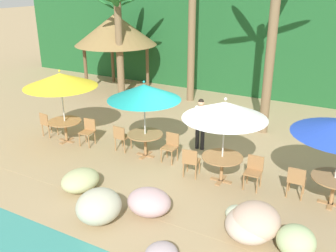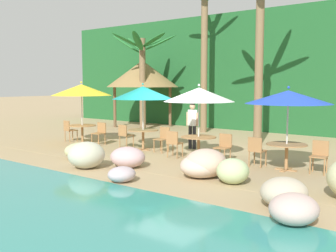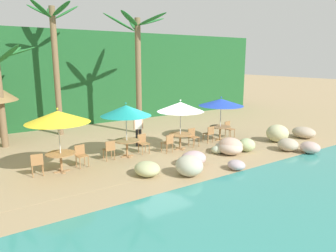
% 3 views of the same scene
% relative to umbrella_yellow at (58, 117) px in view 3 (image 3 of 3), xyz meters
% --- Properties ---
extents(ground_plane, '(120.00, 120.00, 0.00)m').
position_rel_umbrella_yellow_xyz_m(ground_plane, '(4.49, 0.21, -2.14)').
color(ground_plane, tan).
extents(terrace_deck, '(18.00, 5.20, 0.01)m').
position_rel_umbrella_yellow_xyz_m(terrace_deck, '(4.49, 0.21, -2.14)').
color(terrace_deck, tan).
rests_on(terrace_deck, ground).
extents(foliage_backdrop, '(28.00, 2.40, 6.00)m').
position_rel_umbrella_yellow_xyz_m(foliage_backdrop, '(4.49, 9.21, 0.86)').
color(foliage_backdrop, '#1E5628').
rests_on(foliage_backdrop, ground).
extents(rock_seawall, '(10.96, 3.16, 0.90)m').
position_rel_umbrella_yellow_xyz_m(rock_seawall, '(7.69, -2.27, -1.81)').
color(rock_seawall, '#C3A49B').
rests_on(rock_seawall, ground).
extents(umbrella_yellow, '(2.37, 2.37, 2.48)m').
position_rel_umbrella_yellow_xyz_m(umbrella_yellow, '(0.00, 0.00, 0.00)').
color(umbrella_yellow, silver).
rests_on(umbrella_yellow, ground).
extents(dining_table_yellow, '(1.10, 1.10, 0.74)m').
position_rel_umbrella_yellow_xyz_m(dining_table_yellow, '(-0.00, -0.00, -1.53)').
color(dining_table_yellow, '#A37547').
rests_on(dining_table_yellow, ground).
extents(chair_yellow_seaward, '(0.46, 0.47, 0.87)m').
position_rel_umbrella_yellow_xyz_m(chair_yellow_seaward, '(0.84, 0.18, -1.63)').
color(chair_yellow_seaward, '#9E7042').
rests_on(chair_yellow_seaward, ground).
extents(chair_yellow_inland, '(0.47, 0.48, 0.87)m').
position_rel_umbrella_yellow_xyz_m(chair_yellow_inland, '(-0.85, 0.01, -1.63)').
color(chair_yellow_inland, '#9E7042').
rests_on(chair_yellow_inland, ground).
extents(umbrella_teal, '(2.19, 2.19, 2.41)m').
position_rel_umbrella_yellow_xyz_m(umbrella_teal, '(2.95, 0.34, -0.08)').
color(umbrella_teal, silver).
rests_on(umbrella_teal, ground).
extents(dining_table_teal, '(1.10, 1.10, 0.74)m').
position_rel_umbrella_yellow_xyz_m(dining_table_teal, '(2.95, 0.34, -1.53)').
color(dining_table_teal, '#A37547').
rests_on(dining_table_teal, ground).
extents(chair_teal_seaward, '(0.42, 0.43, 0.87)m').
position_rel_umbrella_yellow_xyz_m(chair_teal_seaward, '(3.80, 0.42, -1.63)').
color(chair_teal_seaward, '#9E7042').
rests_on(chair_teal_seaward, ground).
extents(chair_teal_inland, '(0.43, 0.44, 0.87)m').
position_rel_umbrella_yellow_xyz_m(chair_teal_inland, '(2.10, 0.27, -1.63)').
color(chair_teal_inland, '#9E7042').
rests_on(chair_teal_inland, ground).
extents(umbrella_white, '(2.21, 2.21, 2.38)m').
position_rel_umbrella_yellow_xyz_m(umbrella_white, '(5.59, -0.02, -0.09)').
color(umbrella_white, silver).
rests_on(umbrella_white, ground).
extents(dining_table_white, '(1.10, 1.10, 0.74)m').
position_rel_umbrella_yellow_xyz_m(dining_table_white, '(5.59, -0.02, -1.53)').
color(dining_table_white, '#A37547').
rests_on(dining_table_white, ground).
extents(chair_white_seaward, '(0.43, 0.43, 0.87)m').
position_rel_umbrella_yellow_xyz_m(chair_white_seaward, '(6.44, 0.09, -1.63)').
color(chair_white_seaward, '#9E7042').
rests_on(chair_white_seaward, ground).
extents(chair_white_inland, '(0.47, 0.48, 0.87)m').
position_rel_umbrella_yellow_xyz_m(chair_white_inland, '(4.76, -0.22, -1.63)').
color(chair_white_inland, '#9E7042').
rests_on(chair_white_inland, ground).
extents(umbrella_blue, '(2.34, 2.34, 2.32)m').
position_rel_umbrella_yellow_xyz_m(umbrella_blue, '(8.36, 0.20, -0.12)').
color(umbrella_blue, silver).
rests_on(umbrella_blue, ground).
extents(dining_table_blue, '(1.10, 1.10, 0.74)m').
position_rel_umbrella_yellow_xyz_m(dining_table_blue, '(8.36, 0.20, -1.53)').
color(dining_table_blue, '#A37547').
rests_on(dining_table_blue, ground).
extents(chair_blue_seaward, '(0.47, 0.48, 0.87)m').
position_rel_umbrella_yellow_xyz_m(chair_blue_seaward, '(9.19, 0.40, -1.63)').
color(chair_blue_seaward, '#9E7042').
rests_on(chair_blue_seaward, ground).
extents(chair_blue_inland, '(0.43, 0.44, 0.87)m').
position_rel_umbrella_yellow_xyz_m(chair_blue_inland, '(7.52, 0.09, -1.63)').
color(chair_blue_inland, '#9E7042').
rests_on(chair_blue_inland, ground).
extents(palm_tree_second, '(2.84, 3.02, 7.15)m').
position_rel_umbrella_yellow_xyz_m(palm_tree_second, '(1.68, 6.25, 2.39)').
color(palm_tree_second, brown).
rests_on(palm_tree_second, ground).
extents(palm_tree_third, '(3.72, 3.73, 6.69)m').
position_rel_umbrella_yellow_xyz_m(palm_tree_third, '(5.61, 4.07, 2.26)').
color(palm_tree_third, brown).
rests_on(palm_tree_third, ground).
extents(waiter_in_white, '(0.52, 0.33, 1.70)m').
position_rel_umbrella_yellow_xyz_m(waiter_in_white, '(4.22, 1.61, -1.15)').
color(waiter_in_white, '#232328').
rests_on(waiter_in_white, ground).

